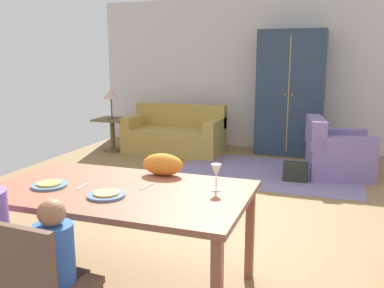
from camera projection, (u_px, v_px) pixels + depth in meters
ground_plane at (218, 208)px, 4.74m from camera, size 6.49×6.66×0.02m
back_wall at (269, 74)px, 7.59m from camera, size 6.49×0.10×2.70m
dining_table at (120, 198)px, 2.94m from camera, size 1.79×1.03×0.76m
plate_near_man at (49, 185)px, 2.97m from camera, size 0.25×0.25×0.02m
pizza_near_man at (49, 183)px, 2.97m from camera, size 0.17×0.17×0.01m
plate_near_child at (106, 195)px, 2.76m from camera, size 0.25×0.25×0.02m
pizza_near_child at (106, 193)px, 2.76m from camera, size 0.17×0.17×0.01m
wine_glass at (216, 172)px, 2.86m from camera, size 0.07×0.07×0.19m
fork at (82, 186)px, 2.97m from camera, size 0.03×0.15×0.01m
knife at (147, 186)px, 2.97m from camera, size 0.04×0.17×0.01m
dining_chair_child at (38, 287)px, 2.17m from camera, size 0.44×0.44×0.87m
person_child at (60, 282)px, 2.34m from camera, size 0.22×0.29×0.92m
cat at (163, 164)px, 3.25m from camera, size 0.33×0.18×0.17m
area_rug at (268, 172)px, 6.15m from camera, size 2.60×1.80×0.01m
couch at (175, 135)px, 7.45m from camera, size 1.68×0.86×0.82m
armchair at (335, 153)px, 5.97m from camera, size 0.99×0.98×0.82m
armoire at (290, 93)px, 7.15m from camera, size 1.10×0.59×2.10m
side_table at (112, 130)px, 7.56m from camera, size 0.56×0.56×0.58m
table_lamp at (111, 94)px, 7.43m from camera, size 0.26×0.26×0.54m
handbag at (295, 172)px, 5.71m from camera, size 0.32×0.16×0.26m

